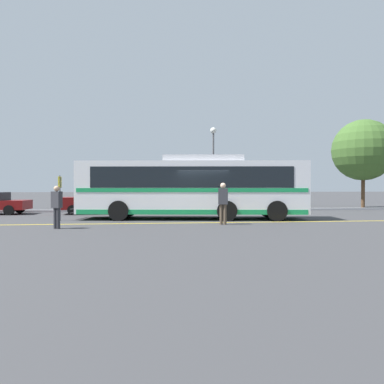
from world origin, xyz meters
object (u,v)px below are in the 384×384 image
object	(u,v)px
pedestrian_1	(223,201)
bus_stop_sign	(60,192)
transit_bus	(192,186)
pedestrian_0	(57,204)
tree_0	(363,150)
street_lamp	(213,154)
parked_car_2	(181,202)
parked_car_1	(95,202)

from	to	relation	value
pedestrian_1	bus_stop_sign	size ratio (longest dim) A/B	0.83
transit_bus	pedestrian_0	distance (m)	7.18
tree_0	pedestrian_0	bearing A→B (deg)	-149.40
pedestrian_0	street_lamp	world-z (taller)	street_lamp
transit_bus	parked_car_2	size ratio (longest dim) A/B	2.54
pedestrian_0	transit_bus	bearing A→B (deg)	67.51
parked_car_2	pedestrian_1	distance (m)	7.82
street_lamp	parked_car_1	bearing A→B (deg)	-159.84
parked_car_2	pedestrian_1	bearing A→B (deg)	-172.31
parked_car_1	pedestrian_0	bearing A→B (deg)	174.69
pedestrian_0	bus_stop_sign	xyz separation A→B (m)	(-0.72, 3.68, 0.44)
bus_stop_sign	pedestrian_0	bearing A→B (deg)	-161.18
parked_car_2	pedestrian_1	xyz separation A→B (m)	(1.19, -7.71, 0.39)
bus_stop_sign	street_lamp	xyz separation A→B (m)	(9.03, 7.63, 2.68)
pedestrian_1	tree_0	size ratio (longest dim) A/B	0.27
street_lamp	parked_car_2	bearing A→B (deg)	-133.25
pedestrian_1	bus_stop_sign	bearing A→B (deg)	174.62
parked_car_2	tree_0	xyz separation A→B (m)	(14.55, 3.42, 3.87)
street_lamp	tree_0	size ratio (longest dim) A/B	0.86
pedestrian_0	bus_stop_sign	distance (m)	3.77
transit_bus	pedestrian_1	bearing A→B (deg)	-154.24
transit_bus	parked_car_2	world-z (taller)	transit_bus
parked_car_2	pedestrian_0	world-z (taller)	pedestrian_0
pedestrian_0	parked_car_2	bearing A→B (deg)	89.71
parked_car_2	pedestrian_1	size ratio (longest dim) A/B	2.57
transit_bus	street_lamp	size ratio (longest dim) A/B	2.02
transit_bus	pedestrian_0	xyz separation A→B (m)	(-5.93, -3.99, -0.72)
pedestrian_0	pedestrian_1	size ratio (longest dim) A/B	0.93
pedestrian_1	parked_car_1	bearing A→B (deg)	146.04
parked_car_1	pedestrian_0	distance (m)	8.39
parked_car_2	bus_stop_sign	bearing A→B (deg)	126.07
parked_car_1	pedestrian_1	xyz separation A→B (m)	(6.60, -7.51, 0.31)
street_lamp	tree_0	distance (m)	12.02
parked_car_1	tree_0	distance (m)	20.63
parked_car_2	pedestrian_0	size ratio (longest dim) A/B	2.78
street_lamp	pedestrian_1	bearing A→B (deg)	-97.46
parked_car_1	pedestrian_1	bearing A→B (deg)	-141.65
transit_bus	tree_0	world-z (taller)	tree_0
bus_stop_sign	transit_bus	bearing A→B (deg)	-79.56
parked_car_1	bus_stop_sign	distance (m)	4.87
pedestrian_1	street_lamp	distance (m)	10.95
transit_bus	pedestrian_0	bearing A→B (deg)	131.70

